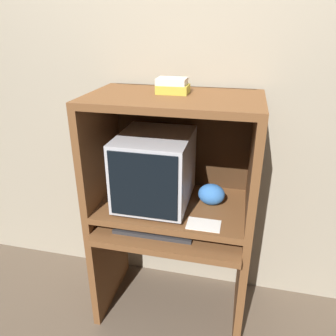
% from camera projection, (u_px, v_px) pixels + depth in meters
% --- Properties ---
extents(wall_back, '(6.00, 0.06, 2.60)m').
position_uv_depth(wall_back, '(185.00, 96.00, 1.91)').
color(wall_back, gray).
rests_on(wall_back, ground_plane).
extents(desk_base, '(0.87, 0.57, 0.67)m').
position_uv_depth(desk_base, '(171.00, 257.00, 1.95)').
color(desk_base, brown).
rests_on(desk_base, ground_plane).
extents(desk_monitor_shelf, '(0.87, 0.52, 0.10)m').
position_uv_depth(desk_monitor_shelf, '(173.00, 206.00, 1.85)').
color(desk_monitor_shelf, brown).
rests_on(desk_monitor_shelf, desk_base).
extents(hutch_upper, '(0.87, 0.52, 0.60)m').
position_uv_depth(hutch_upper, '(175.00, 134.00, 1.71)').
color(hutch_upper, brown).
rests_on(hutch_upper, desk_monitor_shelf).
extents(crt_monitor, '(0.38, 0.44, 0.40)m').
position_uv_depth(crt_monitor, '(155.00, 169.00, 1.76)').
color(crt_monitor, '#B2B2B7').
rests_on(crt_monitor, desk_monitor_shelf).
extents(keyboard, '(0.42, 0.16, 0.03)m').
position_uv_depth(keyboard, '(155.00, 229.00, 1.76)').
color(keyboard, '#2D2D30').
rests_on(keyboard, desk_base).
extents(mouse, '(0.07, 0.05, 0.03)m').
position_uv_depth(mouse, '(205.00, 233.00, 1.72)').
color(mouse, black).
rests_on(mouse, desk_base).
extents(snack_bag, '(0.15, 0.11, 0.12)m').
position_uv_depth(snack_bag, '(211.00, 194.00, 1.80)').
color(snack_bag, '#336BB7').
rests_on(snack_bag, desk_monitor_shelf).
extents(book_stack, '(0.16, 0.11, 0.08)m').
position_uv_depth(book_stack, '(173.00, 86.00, 1.63)').
color(book_stack, gold).
rests_on(book_stack, hutch_upper).
extents(paper_card, '(0.17, 0.11, 0.00)m').
position_uv_depth(paper_card, '(204.00, 225.00, 1.64)').
color(paper_card, white).
rests_on(paper_card, desk_monitor_shelf).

